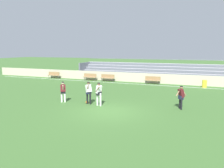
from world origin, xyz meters
TOP-DOWN VIEW (x-y plane):
  - ground_plane at (0.00, 0.00)m, footprint 160.00×160.00m
  - field_line_sideline at (0.00, 11.75)m, footprint 44.00×0.12m
  - sideline_wall at (0.00, 13.19)m, footprint 48.00×0.16m
  - bleacher_stand at (0.46, 15.74)m, footprint 21.74×3.52m
  - bench_near_wall_gap at (-7.81, 12.45)m, footprint 1.80×0.40m
  - bench_far_left at (0.45, 12.45)m, footprint 1.80×0.40m
  - bench_near_bin at (-13.53, 12.45)m, footprint 1.80×0.40m
  - bench_far_right at (-5.29, 12.45)m, footprint 1.80×0.40m
  - trash_bin at (6.07, 12.08)m, footprint 0.48×0.48m
  - player_white_dropping_back at (-2.15, 1.28)m, footprint 0.49×0.59m
  - player_white_wide_left at (-1.26, 1.16)m, footprint 0.44×0.63m
  - player_dark_trailing_run at (4.33, 2.37)m, footprint 0.68×0.51m
  - player_dark_wide_right at (-4.26, 1.10)m, footprint 0.48×0.65m
  - soccer_ball at (-2.34, 1.36)m, footprint 0.22×0.22m

SIDE VIEW (x-z plane):
  - ground_plane at x=0.00m, z-range 0.00..0.00m
  - field_line_sideline at x=0.00m, z-range 0.00..0.01m
  - soccer_ball at x=-2.34m, z-range 0.00..0.22m
  - trash_bin at x=6.07m, z-range 0.00..0.81m
  - bench_near_wall_gap at x=-7.81m, z-range 0.10..1.00m
  - bench_far_left at x=0.45m, z-range 0.10..1.00m
  - bench_near_bin at x=-13.53m, z-range 0.10..1.00m
  - bench_far_right at x=-5.29m, z-range 0.10..1.00m
  - sideline_wall at x=0.00m, z-range 0.00..1.16m
  - player_dark_wide_right at x=-4.26m, z-range 0.15..1.76m
  - player_dark_trailing_run at x=4.33m, z-range 0.15..1.77m
  - player_white_dropping_back at x=-2.15m, z-range 0.17..1.87m
  - player_white_wide_left at x=-1.26m, z-range 0.17..1.87m
  - bleacher_stand at x=0.46m, z-range -0.20..2.51m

